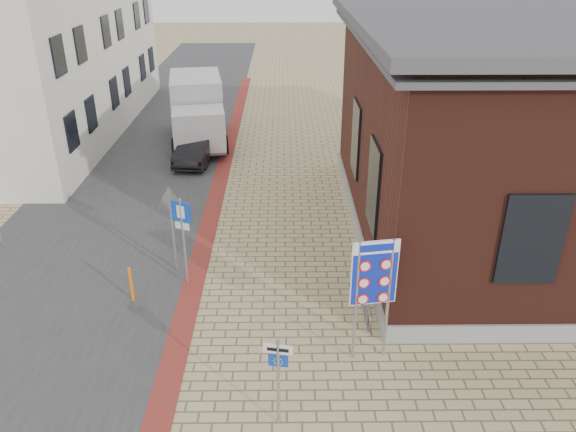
# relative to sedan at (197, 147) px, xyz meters

# --- Properties ---
(ground) EXTENTS (120.00, 120.00, 0.00)m
(ground) POSITION_rel_sedan_xyz_m (3.20, -13.54, -0.63)
(ground) COLOR tan
(ground) RESTS_ON ground
(road_strip) EXTENTS (7.00, 60.00, 0.02)m
(road_strip) POSITION_rel_sedan_xyz_m (-2.30, 1.46, -0.62)
(road_strip) COLOR #38383A
(road_strip) RESTS_ON ground
(curb_strip) EXTENTS (0.60, 40.00, 0.02)m
(curb_strip) POSITION_rel_sedan_xyz_m (1.20, -3.54, -0.61)
(curb_strip) COLOR maroon
(curb_strip) RESTS_ON ground
(brick_building) EXTENTS (13.00, 13.00, 6.80)m
(brick_building) POSITION_rel_sedan_xyz_m (12.19, -6.54, 2.86)
(brick_building) COLOR gray
(brick_building) RESTS_ON ground
(townhouse_mid) EXTENTS (7.40, 6.40, 9.10)m
(townhouse_mid) POSITION_rel_sedan_xyz_m (-7.79, 4.46, 3.94)
(townhouse_mid) COLOR silver
(townhouse_mid) RESTS_ON ground
(townhouse_far) EXTENTS (7.40, 6.40, 8.30)m
(townhouse_far) POSITION_rel_sedan_xyz_m (-7.79, 10.46, 3.54)
(townhouse_far) COLOR silver
(townhouse_far) RESTS_ON ground
(bike_rack) EXTENTS (0.08, 1.80, 0.60)m
(bike_rack) POSITION_rel_sedan_xyz_m (5.85, -11.34, -0.36)
(bike_rack) COLOR slate
(bike_rack) RESTS_ON ground
(sedan) EXTENTS (1.74, 3.93, 1.25)m
(sedan) POSITION_rel_sedan_xyz_m (0.00, 0.00, 0.00)
(sedan) COLOR black
(sedan) RESTS_ON ground
(box_truck) EXTENTS (3.16, 6.05, 3.01)m
(box_truck) POSITION_rel_sedan_xyz_m (-0.27, 2.52, 0.93)
(box_truck) COLOR slate
(box_truck) RESTS_ON ground
(border_sign) EXTENTS (1.04, 0.21, 3.06)m
(border_sign) POSITION_rel_sedan_xyz_m (5.70, -13.04, 1.58)
(border_sign) COLOR gray
(border_sign) RESTS_ON ground
(essen_sign) EXTENTS (0.56, 0.13, 2.09)m
(essen_sign) POSITION_rel_sedan_xyz_m (3.64, -15.04, 0.73)
(essen_sign) COLOR gray
(essen_sign) RESTS_ON ground
(parking_sign) EXTENTS (0.55, 0.27, 2.63)m
(parking_sign) POSITION_rel_sedan_xyz_m (1.04, -9.94, 1.17)
(parking_sign) COLOR gray
(parking_sign) RESTS_ON ground
(yield_sign) EXTENTS (0.93, 0.17, 2.62)m
(yield_sign) POSITION_rel_sedan_xyz_m (0.60, -9.17, 1.38)
(yield_sign) COLOR gray
(yield_sign) RESTS_ON ground
(bollard) EXTENTS (0.12, 0.12, 1.01)m
(bollard) POSITION_rel_sedan_xyz_m (-0.30, -10.74, -0.12)
(bollard) COLOR orange
(bollard) RESTS_ON ground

